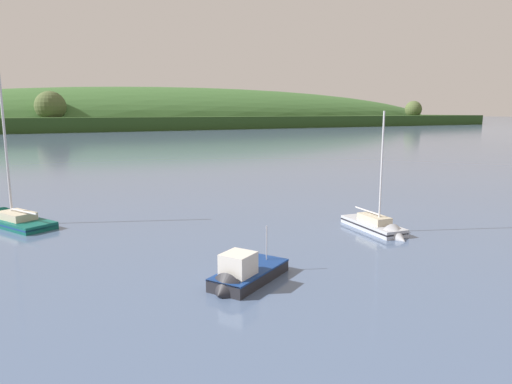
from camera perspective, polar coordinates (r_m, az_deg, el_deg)
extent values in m
cube|color=#27431B|center=(228.60, -20.73, 7.98)|extent=(475.70, 104.66, 5.76)
ellipsoid|color=#38602D|center=(268.01, -8.44, 8.09)|extent=(383.05, 117.86, 42.59)
sphere|color=#4C5B33|center=(215.00, -24.09, 9.64)|extent=(12.78, 12.78, 12.78)
sphere|color=#4C5B33|center=(314.84, 18.89, 9.66)|extent=(10.58, 10.58, 10.58)
cube|color=#0F564C|center=(37.56, -27.28, -3.82)|extent=(4.61, 6.67, 1.09)
cube|color=navy|center=(37.50, -27.32, -3.35)|extent=(4.63, 6.68, 0.10)
cube|color=#BCB299|center=(37.53, -27.49, -2.59)|extent=(2.58, 3.21, 0.52)
cylinder|color=silver|center=(37.43, -28.55, 4.89)|extent=(0.17, 0.17, 10.31)
cylinder|color=silver|center=(36.57, -26.80, -2.18)|extent=(1.39, 3.07, 0.13)
cube|color=#ADB2BC|center=(33.44, 14.23, -4.47)|extent=(2.78, 5.69, 1.01)
cone|color=#ADB2BC|center=(31.35, 17.15, -5.57)|extent=(1.93, 1.66, 1.70)
cube|color=black|center=(33.37, 14.25, -4.03)|extent=(2.80, 5.70, 0.11)
cube|color=#BCB299|center=(33.15, 14.42, -3.25)|extent=(1.65, 2.64, 0.51)
cylinder|color=silver|center=(32.11, 15.27, 2.79)|extent=(0.12, 0.12, 7.68)
cylinder|color=silver|center=(33.77, 13.57, -2.27)|extent=(0.64, 2.83, 0.10)
cube|color=#232328|center=(22.92, -0.77, -10.55)|extent=(4.95, 3.70, 0.94)
cone|color=#232328|center=(21.14, -4.15, -12.39)|extent=(1.38, 1.82, 1.68)
cube|color=navy|center=(22.77, -0.77, -9.54)|extent=(4.97, 3.74, 0.08)
cube|color=silver|center=(21.78, -2.21, -8.89)|extent=(1.88, 1.84, 1.06)
cube|color=#192833|center=(21.20, -3.22, -8.98)|extent=(0.57, 1.09, 0.59)
cylinder|color=#B2B2B7|center=(23.82, 1.32, -6.29)|extent=(0.06, 0.06, 1.79)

